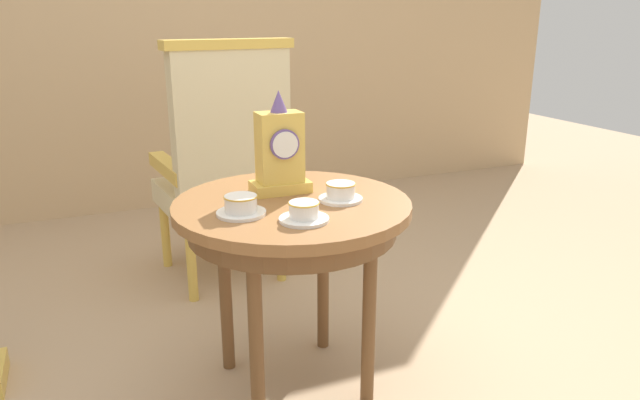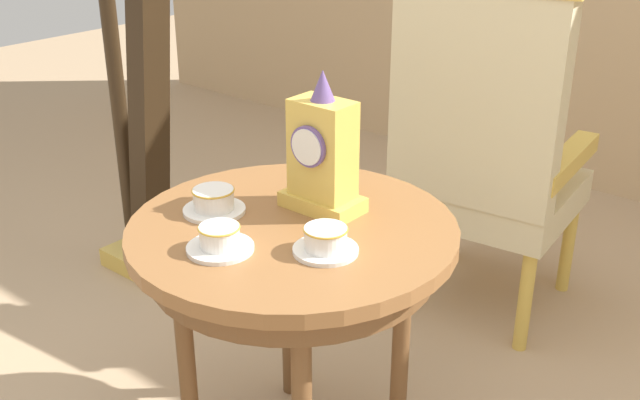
{
  "view_description": "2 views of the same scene",
  "coord_description": "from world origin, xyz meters",
  "px_view_note": "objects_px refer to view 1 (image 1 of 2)",
  "views": [
    {
      "loc": [
        -0.55,
        -1.67,
        1.23
      ],
      "look_at": [
        0.13,
        -0.05,
        0.67
      ],
      "focal_mm": 32.8,
      "sensor_mm": 36.0,
      "label": 1
    },
    {
      "loc": [
        1.09,
        -1.17,
        1.43
      ],
      "look_at": [
        0.06,
        0.07,
        0.71
      ],
      "focal_mm": 42.71,
      "sensor_mm": 36.0,
      "label": 2
    }
  ],
  "objects_px": {
    "side_table": "(292,223)",
    "teacup_left": "(241,206)",
    "teacup_center": "(341,192)",
    "mantel_clock": "(280,152)",
    "teacup_right": "(304,213)",
    "armchair": "(225,162)"
  },
  "relations": [
    {
      "from": "side_table",
      "to": "armchair",
      "type": "relative_size",
      "value": 0.66
    },
    {
      "from": "teacup_right",
      "to": "side_table",
      "type": "bearing_deg",
      "value": 79.91
    },
    {
      "from": "teacup_left",
      "to": "armchair",
      "type": "bearing_deg",
      "value": 79.13
    },
    {
      "from": "side_table",
      "to": "teacup_left",
      "type": "height_order",
      "value": "teacup_left"
    },
    {
      "from": "teacup_left",
      "to": "teacup_right",
      "type": "bearing_deg",
      "value": -39.29
    },
    {
      "from": "teacup_left",
      "to": "teacup_center",
      "type": "xyz_separation_m",
      "value": [
        0.33,
        0.01,
        -0.0
      ]
    },
    {
      "from": "side_table",
      "to": "teacup_left",
      "type": "xyz_separation_m",
      "value": [
        -0.18,
        -0.07,
        0.1
      ]
    },
    {
      "from": "teacup_left",
      "to": "armchair",
      "type": "relative_size",
      "value": 0.13
    },
    {
      "from": "side_table",
      "to": "mantel_clock",
      "type": "distance_m",
      "value": 0.24
    },
    {
      "from": "teacup_left",
      "to": "teacup_right",
      "type": "xyz_separation_m",
      "value": [
        0.15,
        -0.12,
        -0.0
      ]
    },
    {
      "from": "teacup_right",
      "to": "teacup_center",
      "type": "distance_m",
      "value": 0.22
    },
    {
      "from": "side_table",
      "to": "armchair",
      "type": "xyz_separation_m",
      "value": [
        0.0,
        0.91,
        -0.0
      ]
    },
    {
      "from": "side_table",
      "to": "teacup_center",
      "type": "bearing_deg",
      "value": -21.37
    },
    {
      "from": "side_table",
      "to": "armchair",
      "type": "bearing_deg",
      "value": 89.85
    },
    {
      "from": "teacup_right",
      "to": "armchair",
      "type": "xyz_separation_m",
      "value": [
        0.04,
        1.1,
        -0.1
      ]
    },
    {
      "from": "teacup_left",
      "to": "teacup_center",
      "type": "height_order",
      "value": "teacup_left"
    },
    {
      "from": "side_table",
      "to": "mantel_clock",
      "type": "xyz_separation_m",
      "value": [
        -0.0,
        0.11,
        0.21
      ]
    },
    {
      "from": "side_table",
      "to": "mantel_clock",
      "type": "bearing_deg",
      "value": 90.66
    },
    {
      "from": "side_table",
      "to": "teacup_center",
      "type": "distance_m",
      "value": 0.18
    },
    {
      "from": "teacup_center",
      "to": "mantel_clock",
      "type": "distance_m",
      "value": 0.24
    },
    {
      "from": "side_table",
      "to": "teacup_left",
      "type": "bearing_deg",
      "value": -159.6
    },
    {
      "from": "side_table",
      "to": "mantel_clock",
      "type": "relative_size",
      "value": 2.25
    }
  ]
}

